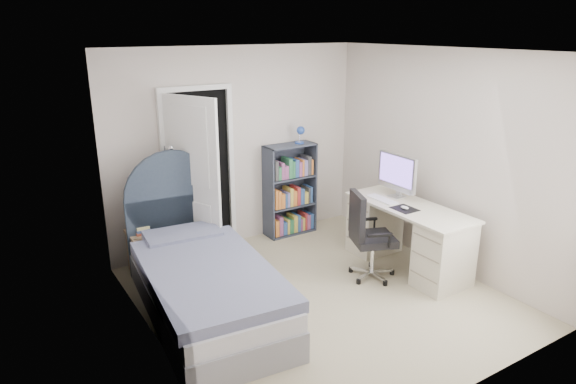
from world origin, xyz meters
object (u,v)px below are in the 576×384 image
floor_lamp (172,215)px  office_chair (367,232)px  bed (203,281)px  nightstand (146,241)px  desk (407,233)px  bookcase (290,193)px

floor_lamp → office_chair: size_ratio=1.43×
bed → floor_lamp: (0.16, 1.26, 0.26)m
nightstand → floor_lamp: 0.44m
floor_lamp → desk: bearing=-36.0°
bed → desk: bed is taller
office_chair → nightstand: bearing=144.7°
nightstand → office_chair: size_ratio=0.59×
desk → office_chair: (-0.57, 0.04, 0.13)m
floor_lamp → office_chair: floor_lamp is taller
nightstand → bookcase: size_ratio=0.40×
nightstand → desk: desk is taller
bed → desk: size_ratio=1.53×
desk → bed: bearing=171.4°
nightstand → bed: bearing=-79.3°
bookcase → bed: bearing=-145.4°
nightstand → office_chair: (2.03, -1.44, 0.16)m
nightstand → bookcase: 2.04m
floor_lamp → desk: 2.77m
bed → office_chair: (1.82, -0.32, 0.23)m
bookcase → office_chair: 1.57m
bed → bookcase: size_ratio=1.63×
bed → office_chair: 1.86m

